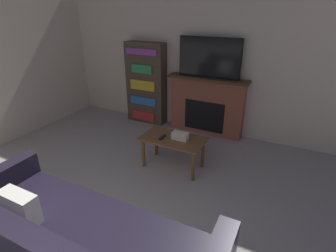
# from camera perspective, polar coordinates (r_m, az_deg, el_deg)

# --- Properties ---
(wall_back) EXTENTS (6.43, 0.06, 2.70)m
(wall_back) POSITION_cam_1_polar(r_m,az_deg,el_deg) (4.72, 7.58, 14.81)
(wall_back) COLOR beige
(wall_back) RESTS_ON ground_plane
(fireplace) EXTENTS (1.41, 0.28, 1.03)m
(fireplace) POSITION_cam_1_polar(r_m,az_deg,el_deg) (4.75, 8.39, 4.45)
(fireplace) COLOR brown
(fireplace) RESTS_ON ground_plane
(tv) EXTENTS (1.07, 0.03, 0.66)m
(tv) POSITION_cam_1_polar(r_m,az_deg,el_deg) (4.51, 8.98, 14.48)
(tv) COLOR black
(tv) RESTS_ON fireplace
(couch) EXTENTS (2.38, 0.97, 0.86)m
(couch) POSITION_cam_1_polar(r_m,az_deg,el_deg) (2.51, -19.43, -24.28)
(couch) COLOR black
(couch) RESTS_ON ground_plane
(coffee_table) EXTENTS (0.88, 0.50, 0.47)m
(coffee_table) POSITION_cam_1_polar(r_m,az_deg,el_deg) (3.68, 1.12, -3.62)
(coffee_table) COLOR brown
(coffee_table) RESTS_ON ground_plane
(tissue_box) EXTENTS (0.22, 0.12, 0.10)m
(tissue_box) POSITION_cam_1_polar(r_m,az_deg,el_deg) (3.60, 2.64, -2.18)
(tissue_box) COLOR beige
(tissue_box) RESTS_ON coffee_table
(remote_control) EXTENTS (0.04, 0.15, 0.02)m
(remote_control) POSITION_cam_1_polar(r_m,az_deg,el_deg) (3.64, -1.26, -2.47)
(remote_control) COLOR black
(remote_control) RESTS_ON coffee_table
(bookshelf) EXTENTS (0.78, 0.29, 1.55)m
(bookshelf) POSITION_cam_1_polar(r_m,az_deg,el_deg) (5.15, -4.76, 9.17)
(bookshelf) COLOR #4C3D2D
(bookshelf) RESTS_ON ground_plane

